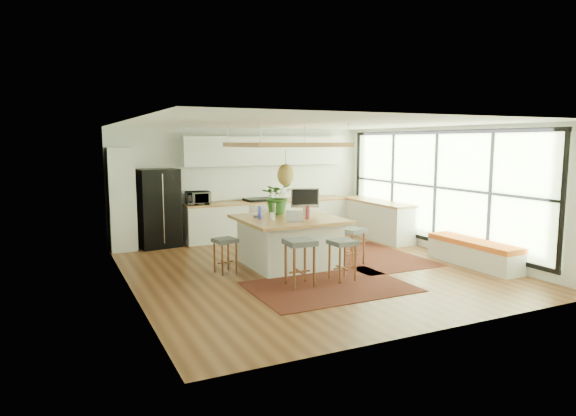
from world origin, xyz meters
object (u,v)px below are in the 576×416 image
fridge (158,206)px  microwave (198,197)px  laptop (295,215)px  island (289,241)px  stool_left_side (225,254)px  stool_near_right (342,260)px  island_plant (277,200)px  monitor (305,201)px  stool_near_left (300,265)px  stool_right_back (333,238)px  stool_right_front (352,246)px

fridge → microwave: 0.94m
fridge → laptop: size_ratio=5.84×
island → laptop: 0.79m
stool_left_side → microwave: bearing=84.2°
stool_near_right → island_plant: size_ratio=0.98×
stool_left_side → monitor: 2.00m
stool_near_left → stool_near_right: size_ratio=1.11×
stool_near_left → stool_right_back: size_ratio=1.25×
stool_left_side → monitor: bearing=10.0°
stool_near_right → stool_right_front: bearing=49.2°
fridge → stool_right_back: (3.18, -2.40, -0.57)m
stool_right_back → stool_left_side: stool_left_side is taller
laptop → stool_near_left: bearing=-93.6°
island → microwave: 3.02m
stool_right_front → laptop: size_ratio=2.34×
island → island_plant: bearing=89.3°
laptop → stool_right_front: bearing=19.7°
stool_right_back → laptop: bearing=-146.0°
monitor → island_plant: (-0.49, 0.28, 0.02)m
stool_left_side → microwave: size_ratio=1.17×
stool_near_right → stool_left_side: bearing=141.1°
island → stool_near_right: 1.43m
stool_near_left → island_plant: size_ratio=1.08×
stool_right_front → stool_left_side: stool_right_front is taller
stool_near_left → stool_left_side: (-0.84, 1.33, 0.00)m
island → stool_left_side: 1.31m
island → stool_near_left: 1.44m
island → stool_right_front: 1.24m
island → stool_left_side: size_ratio=2.89×
stool_near_left → microwave: 4.24m
fridge → stool_right_back: size_ratio=2.82×
stool_near_right → island_plant: 2.15m
stool_right_front → stool_near_right: bearing=-130.8°
island → monitor: monitor is taller
stool_near_left → stool_near_right: bearing=-0.9°
stool_left_side → stool_near_right: bearing=-38.9°
stool_right_front → stool_right_back: bearing=83.2°
fridge → laptop: bearing=-69.7°
island → stool_left_side: (-1.30, -0.04, -0.11)m
stool_right_back → laptop: laptop is taller
fridge → island: size_ratio=0.96×
laptop → monitor: size_ratio=0.53×
stool_right_back → laptop: 1.79m
stool_near_right → stool_left_side: size_ratio=1.11×
island → island_plant: (0.01, 0.56, 0.75)m
stool_near_right → stool_right_front: size_ratio=1.00×
stool_near_right → microwave: size_ratio=1.29×
fridge → stool_right_front: fridge is taller
stool_near_left → monitor: (0.95, 1.64, 0.83)m
microwave → island: bearing=-65.4°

